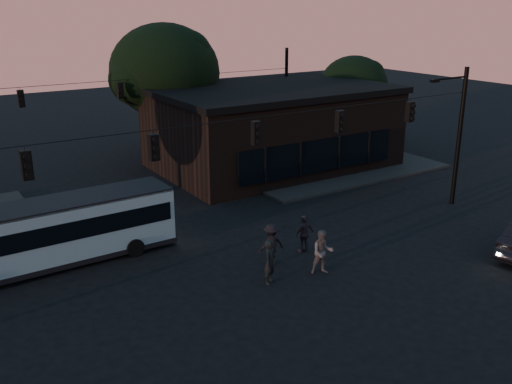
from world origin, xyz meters
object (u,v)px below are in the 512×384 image
pedestrian_d (271,244)px  pedestrian_b (323,252)px  pedestrian_c (304,234)px  bus (57,229)px  pedestrian_a (270,262)px  building (272,127)px

pedestrian_d → pedestrian_b: bearing=129.3°
pedestrian_b → pedestrian_c: (0.67, 2.11, -0.07)m
bus → pedestrian_b: size_ratio=5.34×
bus → pedestrian_d: size_ratio=5.49×
pedestrian_a → pedestrian_c: 3.40m
pedestrian_d → pedestrian_c: bearing=-167.7°
building → pedestrian_a: building is taller
pedestrian_a → pedestrian_c: size_ratio=1.06×
building → pedestrian_d: bearing=-124.4°
bus → pedestrian_a: size_ratio=5.46×
pedestrian_a → pedestrian_b: 2.33m
pedestrian_c → bus: bearing=-30.7°
pedestrian_a → pedestrian_b: size_ratio=0.98×
pedestrian_a → pedestrian_d: pedestrian_a is taller
building → pedestrian_c: 14.58m
building → pedestrian_c: bearing=-118.6°
pedestrian_a → pedestrian_d: 1.74m
pedestrian_b → pedestrian_c: pedestrian_b is taller
building → bus: size_ratio=1.54×
building → pedestrian_d: (-8.86, -12.96, -1.79)m
pedestrian_c → pedestrian_b: bearing=67.8°
pedestrian_a → pedestrian_d: size_ratio=1.00×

